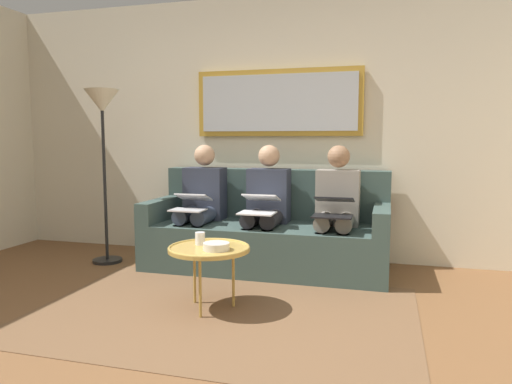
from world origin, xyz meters
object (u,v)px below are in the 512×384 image
(coffee_table, at_px, (209,249))
(cup, at_px, (200,238))
(laptop_white, at_px, (259,204))
(laptop_black, at_px, (334,207))
(standing_lamp, at_px, (103,120))
(couch, at_px, (268,234))
(framed_mirror, at_px, (278,103))
(person_right, at_px, (201,201))
(person_middle, at_px, (266,203))
(laptop_silver, at_px, (191,203))
(person_left, at_px, (337,206))
(bowl, at_px, (216,246))

(coffee_table, height_order, cup, cup)
(laptop_white, bearing_deg, laptop_black, 179.79)
(standing_lamp, bearing_deg, laptop_white, 178.64)
(couch, height_order, framed_mirror, framed_mirror)
(laptop_white, distance_m, person_right, 0.68)
(person_middle, bearing_deg, cup, 79.09)
(coffee_table, height_order, standing_lamp, standing_lamp)
(cup, height_order, standing_lamp, standing_lamp)
(laptop_black, xyz_separation_m, person_middle, (0.64, -0.24, -0.03))
(framed_mirror, bearing_deg, standing_lamp, 22.93)
(coffee_table, distance_m, laptop_black, 1.20)
(laptop_silver, bearing_deg, person_right, -90.00)
(coffee_table, distance_m, laptop_silver, 1.06)
(cup, relative_size, standing_lamp, 0.05)
(laptop_black, distance_m, person_middle, 0.68)
(couch, height_order, cup, couch)
(person_right, bearing_deg, laptop_black, 169.47)
(person_right, distance_m, laptop_silver, 0.24)
(person_right, relative_size, standing_lamp, 0.69)
(cup, height_order, laptop_silver, laptop_silver)
(couch, bearing_deg, laptop_black, 154.39)
(framed_mirror, distance_m, person_left, 1.23)
(framed_mirror, relative_size, bowl, 9.19)
(person_middle, distance_m, standing_lamp, 1.74)
(laptop_silver, bearing_deg, laptop_black, -179.75)
(cup, xyz_separation_m, standing_lamp, (1.34, -0.89, 0.88))
(framed_mirror, relative_size, person_middle, 1.46)
(laptop_white, bearing_deg, person_middle, -90.00)
(coffee_table, bearing_deg, couch, -95.46)
(standing_lamp, bearing_deg, person_left, -174.81)
(bowl, bearing_deg, standing_lamp, -33.79)
(couch, bearing_deg, cup, 79.73)
(framed_mirror, bearing_deg, coffee_table, 85.86)
(couch, height_order, person_right, person_right)
(cup, distance_m, laptop_silver, 0.95)
(person_middle, relative_size, laptop_white, 3.03)
(framed_mirror, bearing_deg, laptop_black, 132.64)
(cup, distance_m, person_right, 1.17)
(couch, distance_m, laptop_silver, 0.78)
(person_left, bearing_deg, framed_mirror, -35.53)
(couch, relative_size, standing_lamp, 1.33)
(laptop_black, bearing_deg, person_middle, -20.40)
(person_left, relative_size, laptop_white, 3.03)
(cup, xyz_separation_m, laptop_silver, (0.43, -0.84, 0.13))
(coffee_table, xyz_separation_m, cup, (0.09, -0.06, 0.06))
(laptop_black, height_order, person_middle, person_middle)
(person_middle, bearing_deg, person_right, 0.00)
(laptop_silver, bearing_deg, couch, -153.99)
(laptop_black, bearing_deg, person_right, -10.53)
(framed_mirror, relative_size, laptop_silver, 4.98)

